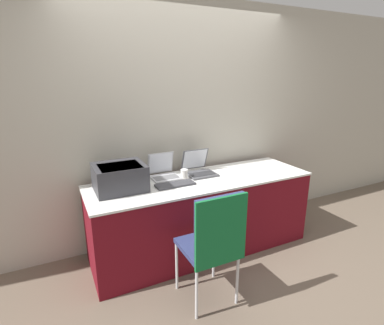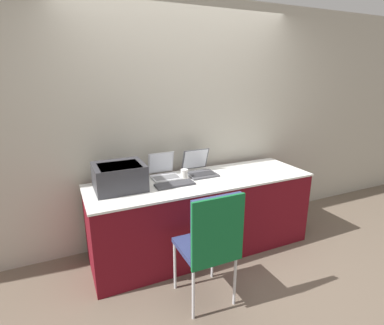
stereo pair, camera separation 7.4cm
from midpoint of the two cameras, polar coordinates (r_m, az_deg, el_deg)
ground_plane at (r=3.16m, az=4.25°, el=-18.89°), size 14.00×14.00×0.00m
wall_back at (r=3.35m, az=-2.36°, el=7.36°), size 8.00×0.05×2.60m
table at (r=3.22m, az=1.23°, el=-9.87°), size 2.32×0.72×0.80m
printer at (r=2.83m, az=-14.34°, el=-2.58°), size 0.45×0.39×0.24m
laptop_left at (r=3.11m, az=-6.08°, el=-1.87°), size 0.28×0.29×0.25m
laptop_right at (r=3.21m, az=0.69°, el=-1.18°), size 0.30×0.34×0.25m
external_keyboard at (r=2.89m, az=-3.94°, el=-4.20°), size 0.38×0.14×0.02m
coffee_cup at (r=3.06m, az=-2.19°, el=-2.22°), size 0.07×0.07×0.10m
chair at (r=2.37m, az=3.36°, el=-14.22°), size 0.43×0.44×1.00m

